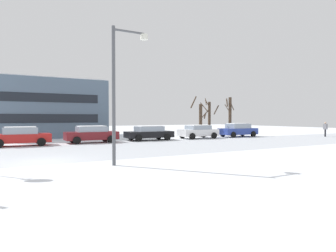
{
  "coord_description": "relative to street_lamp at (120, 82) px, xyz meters",
  "views": [
    {
      "loc": [
        -1.62,
        -15.57,
        2.19
      ],
      "look_at": [
        10.45,
        5.95,
        1.49
      ],
      "focal_mm": 31.51,
      "sensor_mm": 36.0,
      "label": 1
    }
  ],
  "objects": [
    {
      "name": "tree_far_left",
      "position": [
        17.46,
        16.14,
        -1.56
      ],
      "size": [
        2.1,
        1.92,
        4.63
      ],
      "color": "#423326",
      "rests_on": "ground"
    },
    {
      "name": "building_far_left",
      "position": [
        -0.61,
        23.64,
        -0.63
      ],
      "size": [
        12.53,
        9.11,
        6.42
      ],
      "color": "slate",
      "rests_on": "ground"
    },
    {
      "name": "tree_far_mid",
      "position": [
        19.42,
        14.66,
        -1.4
      ],
      "size": [
        1.05,
        1.17,
        4.66
      ],
      "color": "#423326",
      "rests_on": "ground"
    },
    {
      "name": "road_surface",
      "position": [
        -3.09,
        6.52,
        -3.84
      ],
      "size": [
        80.0,
        9.79,
        0.0
      ],
      "color": "#B7BCC4",
      "rests_on": "ground"
    },
    {
      "name": "pedestrian_crossing",
      "position": [
        27.59,
        7.68,
        -2.85
      ],
      "size": [
        0.4,
        0.43,
        1.7
      ],
      "color": "black",
      "rests_on": "ground"
    },
    {
      "name": "ground_plane",
      "position": [
        -3.09,
        2.63,
        -3.84
      ],
      "size": [
        120.0,
        120.0,
        0.0
      ],
      "primitive_type": "plane",
      "color": "white"
    },
    {
      "name": "tree_far_right",
      "position": [
        15.04,
        14.68,
        -1.75
      ],
      "size": [
        2.09,
        2.07,
        4.72
      ],
      "color": "#423326",
      "rests_on": "ground"
    },
    {
      "name": "parked_car_white",
      "position": [
        13.18,
        12.47,
        -3.1
      ],
      "size": [
        4.19,
        2.11,
        1.42
      ],
      "color": "white",
      "rests_on": "ground"
    },
    {
      "name": "parked_car_black",
      "position": [
        7.6,
        12.73,
        -3.11
      ],
      "size": [
        4.6,
        2.1,
        1.41
      ],
      "color": "black",
      "rests_on": "ground"
    },
    {
      "name": "parked_car_maroon",
      "position": [
        2.02,
        12.68,
        -3.08
      ],
      "size": [
        4.47,
        2.04,
        1.48
      ],
      "color": "maroon",
      "rests_on": "ground"
    },
    {
      "name": "street_lamp",
      "position": [
        0.0,
        0.0,
        0.0
      ],
      "size": [
        1.79,
        0.36,
        6.35
      ],
      "color": "#4C4F54",
      "rests_on": "ground"
    },
    {
      "name": "parked_car_blue",
      "position": [
        18.76,
        12.49,
        -3.05
      ],
      "size": [
        4.6,
        2.01,
        1.55
      ],
      "color": "#283D93",
      "rests_on": "ground"
    },
    {
      "name": "parked_car_red",
      "position": [
        -3.57,
        12.42,
        -3.08
      ],
      "size": [
        4.37,
        1.99,
        1.49
      ],
      "color": "red",
      "rests_on": "ground"
    }
  ]
}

